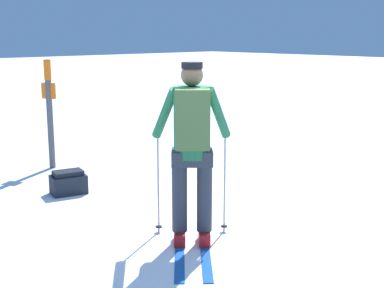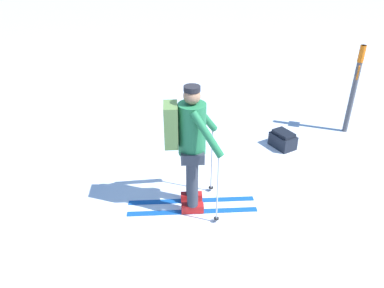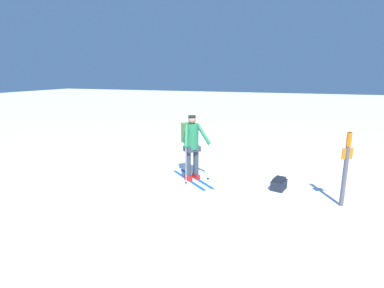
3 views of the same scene
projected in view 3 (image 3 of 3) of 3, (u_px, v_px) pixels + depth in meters
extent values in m
plane|color=white|center=(195.00, 185.00, 7.83)|extent=(80.00, 80.00, 0.00)
cube|color=#144C9E|center=(196.00, 178.00, 8.34)|extent=(1.25, 1.39, 0.01)
cube|color=red|center=(196.00, 176.00, 8.33)|extent=(0.28, 0.30, 0.12)
cylinder|color=#2D333D|center=(196.00, 161.00, 8.23)|extent=(0.15, 0.15, 0.75)
cube|color=#144C9E|center=(188.00, 180.00, 8.23)|extent=(1.25, 1.39, 0.01)
cube|color=red|center=(188.00, 177.00, 8.21)|extent=(0.28, 0.30, 0.12)
cylinder|color=#2D333D|center=(188.00, 162.00, 8.11)|extent=(0.15, 0.15, 0.75)
cube|color=#2D333D|center=(192.00, 149.00, 8.09)|extent=(0.49, 0.48, 0.14)
cylinder|color=#1E663D|center=(192.00, 136.00, 8.01)|extent=(0.35, 0.35, 0.68)
sphere|color=#8C664C|center=(192.00, 120.00, 7.91)|extent=(0.21, 0.21, 0.21)
cylinder|color=black|center=(192.00, 117.00, 7.88)|extent=(0.20, 0.20, 0.06)
cube|color=#4C6B38|center=(187.00, 132.00, 8.21)|extent=(0.34, 0.33, 0.54)
cylinder|color=#B2B7BC|center=(208.00, 162.00, 8.07)|extent=(0.02, 0.02, 1.06)
cylinder|color=black|center=(208.00, 178.00, 8.17)|extent=(0.07, 0.07, 0.01)
cylinder|color=#1E663D|center=(203.00, 134.00, 7.98)|extent=(0.18, 0.45, 0.55)
cylinder|color=#B2B7BC|center=(186.00, 165.00, 7.75)|extent=(0.02, 0.02, 1.06)
cylinder|color=black|center=(186.00, 183.00, 7.86)|extent=(0.07, 0.07, 0.01)
cylinder|color=#1E663D|center=(186.00, 136.00, 7.73)|extent=(0.45, 0.22, 0.55)
cube|color=black|center=(279.00, 185.00, 7.53)|extent=(0.50, 0.40, 0.24)
cube|color=black|center=(279.00, 179.00, 7.50)|extent=(0.41, 0.32, 0.06)
cylinder|color=#4C4C51|center=(345.00, 170.00, 6.45)|extent=(0.09, 0.09, 1.65)
cylinder|color=orange|center=(349.00, 139.00, 6.29)|extent=(0.11, 0.11, 0.30)
cube|color=orange|center=(347.00, 154.00, 6.37)|extent=(0.13, 0.23, 0.24)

